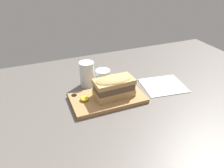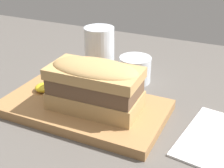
% 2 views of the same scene
% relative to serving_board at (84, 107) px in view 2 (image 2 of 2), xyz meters
% --- Properties ---
extents(dining_table, '(1.89, 1.11, 0.02)m').
position_rel_serving_board_xyz_m(dining_table, '(-0.01, -0.03, -0.02)').
color(dining_table, '#56514C').
rests_on(dining_table, ground).
extents(serving_board, '(0.32, 0.18, 0.02)m').
position_rel_serving_board_xyz_m(serving_board, '(0.00, 0.00, 0.00)').
color(serving_board, '#9E7042').
rests_on(serving_board, dining_table).
extents(sandwich, '(0.18, 0.09, 0.10)m').
position_rel_serving_board_xyz_m(sandwich, '(0.03, -0.00, 0.06)').
color(sandwich, tan).
rests_on(sandwich, serving_board).
extents(mustard_dollop, '(0.04, 0.04, 0.02)m').
position_rel_serving_board_xyz_m(mustard_dollop, '(-0.10, 0.01, 0.02)').
color(mustard_dollop, gold).
rests_on(mustard_dollop, serving_board).
extents(water_glass, '(0.07, 0.07, 0.12)m').
position_rel_serving_board_xyz_m(water_glass, '(-0.04, 0.16, 0.04)').
color(water_glass, silver).
rests_on(water_glass, dining_table).
extents(wine_glass, '(0.07, 0.07, 0.06)m').
position_rel_serving_board_xyz_m(wine_glass, '(0.04, 0.17, 0.02)').
color(wine_glass, silver).
rests_on(wine_glass, dining_table).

